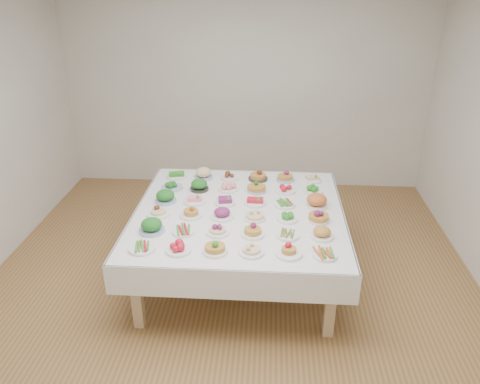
# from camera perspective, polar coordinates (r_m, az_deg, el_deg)

# --- Properties ---
(room_envelope) EXTENTS (5.02, 5.02, 2.81)m
(room_envelope) POSITION_cam_1_polar(r_m,az_deg,el_deg) (4.03, -1.39, 10.49)
(room_envelope) COLOR #98693F
(room_envelope) RESTS_ON ground
(display_table) EXTENTS (2.04, 2.04, 0.75)m
(display_table) POSITION_cam_1_polar(r_m,az_deg,el_deg) (4.59, -0.13, -3.06)
(display_table) COLOR white
(display_table) RESTS_ON ground
(dish_0) EXTENTS (0.23, 0.23, 0.06)m
(dish_0) POSITION_cam_1_polar(r_m,az_deg,el_deg) (4.02, -11.83, -6.57)
(dish_0) COLOR white
(dish_0) RESTS_ON display_table
(dish_1) EXTENTS (0.21, 0.21, 0.09)m
(dish_1) POSITION_cam_1_polar(r_m,az_deg,el_deg) (3.94, -7.55, -6.67)
(dish_1) COLOR white
(dish_1) RESTS_ON display_table
(dish_2) EXTENTS (0.21, 0.21, 0.14)m
(dish_2) POSITION_cam_1_polar(r_m,az_deg,el_deg) (3.88, -3.08, -6.53)
(dish_2) COLOR white
(dish_2) RESTS_ON display_table
(dish_3) EXTENTS (0.21, 0.21, 0.11)m
(dish_3) POSITION_cam_1_polar(r_m,az_deg,el_deg) (3.87, 1.41, -6.85)
(dish_3) COLOR white
(dish_3) RESTS_ON display_table
(dish_4) EXTENTS (0.22, 0.22, 0.11)m
(dish_4) POSITION_cam_1_polar(r_m,az_deg,el_deg) (3.88, 5.98, -7.03)
(dish_4) COLOR white
(dish_4) RESTS_ON display_table
(dish_5) EXTENTS (0.20, 0.20, 0.05)m
(dish_5) POSITION_cam_1_polar(r_m,az_deg,el_deg) (3.91, 10.31, -7.45)
(dish_5) COLOR white
(dish_5) RESTS_ON display_table
(dish_6) EXTENTS (0.24, 0.24, 0.14)m
(dish_6) POSITION_cam_1_polar(r_m,az_deg,el_deg) (4.25, -10.73, -3.96)
(dish_6) COLOR #4C66B2
(dish_6) RESTS_ON display_table
(dish_7) EXTENTS (0.20, 0.19, 0.05)m
(dish_7) POSITION_cam_1_polar(r_m,az_deg,el_deg) (4.20, -6.92, -4.71)
(dish_7) COLOR white
(dish_7) RESTS_ON display_table
(dish_8) EXTENTS (0.21, 0.21, 0.12)m
(dish_8) POSITION_cam_1_polar(r_m,az_deg,el_deg) (4.15, -2.74, -4.43)
(dish_8) COLOR white
(dish_8) RESTS_ON display_table
(dish_9) EXTENTS (0.21, 0.21, 0.13)m
(dish_9) POSITION_cam_1_polar(r_m,az_deg,el_deg) (4.12, 1.56, -4.59)
(dish_9) COLOR white
(dish_9) RESTS_ON display_table
(dish_10) EXTENTS (0.21, 0.21, 0.05)m
(dish_10) POSITION_cam_1_polar(r_m,az_deg,el_deg) (4.15, 5.79, -5.17)
(dish_10) COLOR white
(dish_10) RESTS_ON display_table
(dish_11) EXTENTS (0.20, 0.20, 0.11)m
(dish_11) POSITION_cam_1_polar(r_m,az_deg,el_deg) (4.16, 9.95, -4.84)
(dish_11) COLOR white
(dish_11) RESTS_ON display_table
(dish_12) EXTENTS (0.22, 0.22, 0.12)m
(dish_12) POSITION_cam_1_polar(r_m,az_deg,el_deg) (4.52, -9.92, -2.17)
(dish_12) COLOR white
(dish_12) RESTS_ON display_table
(dish_13) EXTENTS (0.20, 0.20, 0.11)m
(dish_13) POSITION_cam_1_polar(r_m,az_deg,el_deg) (4.46, -6.00, -2.41)
(dish_13) COLOR white
(dish_13) RESTS_ON display_table
(dish_14) EXTENTS (0.23, 0.23, 0.13)m
(dish_14) POSITION_cam_1_polar(r_m,az_deg,el_deg) (4.41, -2.20, -2.44)
(dish_14) COLOR white
(dish_14) RESTS_ON display_table
(dish_15) EXTENTS (0.20, 0.20, 0.12)m
(dish_15) POSITION_cam_1_polar(r_m,az_deg,el_deg) (4.39, 1.82, -2.67)
(dish_15) COLOR white
(dish_15) RESTS_ON display_table
(dish_16) EXTENTS (0.20, 0.20, 0.08)m
(dish_16) POSITION_cam_1_polar(r_m,az_deg,el_deg) (4.40, 5.79, -3.08)
(dish_16) COLOR white
(dish_16) RESTS_ON display_table
(dish_17) EXTENTS (0.20, 0.20, 0.12)m
(dish_17) POSITION_cam_1_polar(r_m,az_deg,el_deg) (4.41, 9.58, -2.85)
(dish_17) COLOR white
(dish_17) RESTS_ON display_table
(dish_18) EXTENTS (0.22, 0.22, 0.13)m
(dish_18) POSITION_cam_1_polar(r_m,az_deg,el_deg) (4.77, -9.09, -0.51)
(dish_18) COLOR #4C66B2
(dish_18) RESTS_ON display_table
(dish_19) EXTENTS (0.22, 0.22, 0.09)m
(dish_19) POSITION_cam_1_polar(r_m,az_deg,el_deg) (4.72, -5.53, -0.87)
(dish_19) COLOR white
(dish_19) RESTS_ON display_table
(dish_20) EXTENTS (0.21, 0.21, 0.09)m
(dish_20) POSITION_cam_1_polar(r_m,az_deg,el_deg) (4.68, -1.83, -1.01)
(dish_20) COLOR white
(dish_20) RESTS_ON display_table
(dish_21) EXTENTS (0.22, 0.22, 0.10)m
(dish_21) POSITION_cam_1_polar(r_m,az_deg,el_deg) (4.68, 1.86, -1.02)
(dish_21) COLOR white
(dish_21) RESTS_ON display_table
(dish_22) EXTENTS (0.22, 0.22, 0.05)m
(dish_22) POSITION_cam_1_polar(r_m,az_deg,el_deg) (4.67, 5.46, -1.38)
(dish_22) COLOR white
(dish_22) RESTS_ON display_table
(dish_23) EXTENTS (0.26, 0.26, 0.14)m
(dish_23) POSITION_cam_1_polar(r_m,az_deg,el_deg) (4.67, 9.34, -0.96)
(dish_23) COLOR white
(dish_23) RESTS_ON display_table
(dish_24) EXTENTS (0.23, 0.23, 0.09)m
(dish_24) POSITION_cam_1_polar(r_m,az_deg,el_deg) (5.05, -8.31, 0.84)
(dish_24) COLOR #4C66B2
(dish_24) RESTS_ON display_table
(dish_25) EXTENTS (0.20, 0.20, 0.11)m
(dish_25) POSITION_cam_1_polar(r_m,az_deg,el_deg) (4.98, -5.00, 0.82)
(dish_25) COLOR #2B2926
(dish_25) RESTS_ON display_table
(dish_26) EXTENTS (0.20, 0.20, 0.09)m
(dish_26) POSITION_cam_1_polar(r_m,az_deg,el_deg) (4.96, -1.48, 0.66)
(dish_26) COLOR white
(dish_26) RESTS_ON display_table
(dish_27) EXTENTS (0.19, 0.19, 0.13)m
(dish_27) POSITION_cam_1_polar(r_m,az_deg,el_deg) (4.93, 2.03, 0.69)
(dish_27) COLOR #4C66B2
(dish_27) RESTS_ON display_table
(dish_28) EXTENTS (0.22, 0.22, 0.09)m
(dish_28) POSITION_cam_1_polar(r_m,az_deg,el_deg) (4.95, 5.54, 0.42)
(dish_28) COLOR white
(dish_28) RESTS_ON display_table
(dish_29) EXTENTS (0.20, 0.20, 0.09)m
(dish_29) POSITION_cam_1_polar(r_m,az_deg,el_deg) (4.97, 8.89, 0.38)
(dish_29) COLOR white
(dish_29) RESTS_ON display_table
(dish_30) EXTENTS (0.23, 0.23, 0.11)m
(dish_30) POSITION_cam_1_polar(r_m,az_deg,el_deg) (5.32, -7.74, 2.23)
(dish_30) COLOR white
(dish_30) RESTS_ON display_table
(dish_31) EXTENTS (0.20, 0.20, 0.12)m
(dish_31) POSITION_cam_1_polar(r_m,az_deg,el_deg) (5.26, -4.49, 2.27)
(dish_31) COLOR #4C66B2
(dish_31) RESTS_ON display_table
(dish_32) EXTENTS (0.20, 0.20, 0.08)m
(dish_32) POSITION_cam_1_polar(r_m,az_deg,el_deg) (5.24, -1.29, 1.97)
(dish_32) COLOR white
(dish_32) RESTS_ON display_table
(dish_33) EXTENTS (0.21, 0.21, 0.13)m
(dish_33) POSITION_cam_1_polar(r_m,az_deg,el_deg) (5.21, 2.21, 2.16)
(dish_33) COLOR #2B2926
(dish_33) RESTS_ON display_table
(dish_34) EXTENTS (0.20, 0.20, 0.11)m
(dish_34) POSITION_cam_1_polar(r_m,az_deg,el_deg) (5.21, 5.53, 1.89)
(dish_34) COLOR #4C66B2
(dish_34) RESTS_ON display_table
(dish_35) EXTENTS (0.20, 0.20, 0.08)m
(dish_35) POSITION_cam_1_polar(r_m,az_deg,el_deg) (5.25, 8.82, 1.67)
(dish_35) COLOR white
(dish_35) RESTS_ON display_table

